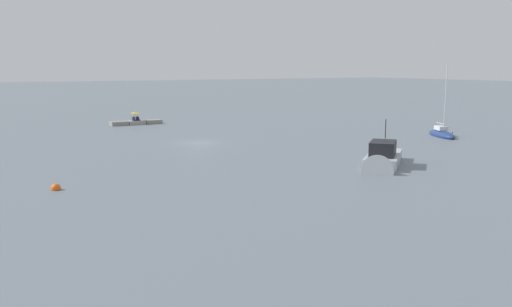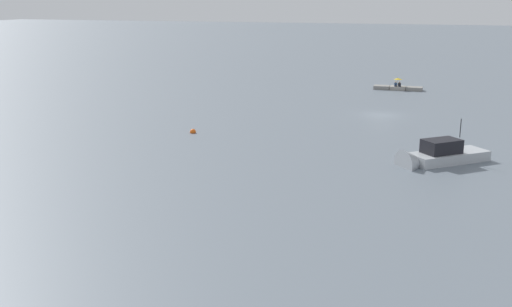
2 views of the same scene
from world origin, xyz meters
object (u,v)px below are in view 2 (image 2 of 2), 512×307
(person_seated_dark_left, at_px, (399,85))
(motorboat_grey_mid, at_px, (436,158))
(person_seated_blue_right, at_px, (396,85))
(mooring_buoy_near, at_px, (193,132))
(umbrella_open_yellow, at_px, (398,79))

(person_seated_dark_left, xyz_separation_m, motorboat_grey_mid, (-6.63, 40.71, -0.32))
(person_seated_blue_right, relative_size, mooring_buoy_near, 1.19)
(motorboat_grey_mid, bearing_deg, person_seated_blue_right, -31.57)
(person_seated_dark_left, bearing_deg, motorboat_grey_mid, 89.58)
(person_seated_blue_right, distance_m, motorboat_grey_mid, 41.37)
(person_seated_dark_left, relative_size, umbrella_open_yellow, 0.57)
(motorboat_grey_mid, relative_size, mooring_buoy_near, 12.42)
(umbrella_open_yellow, bearing_deg, person_seated_blue_right, 37.06)
(motorboat_grey_mid, height_order, mooring_buoy_near, motorboat_grey_mid)
(person_seated_blue_right, relative_size, umbrella_open_yellow, 0.57)
(umbrella_open_yellow, relative_size, motorboat_grey_mid, 0.17)
(motorboat_grey_mid, bearing_deg, person_seated_dark_left, -32.33)
(umbrella_open_yellow, bearing_deg, person_seated_dark_left, 142.32)
(person_seated_dark_left, xyz_separation_m, person_seated_blue_right, (0.56, -0.03, 0.00))
(mooring_buoy_near, bearing_deg, person_seated_dark_left, -115.35)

